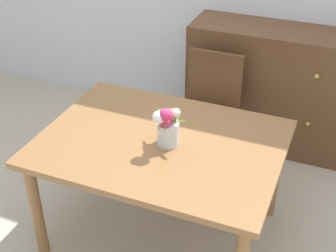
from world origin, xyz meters
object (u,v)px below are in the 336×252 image
(dining_table, at_px, (161,153))
(flower_vase, at_px, (167,126))
(dresser, at_px, (276,89))
(chair_far, at_px, (209,104))

(dining_table, xyz_separation_m, flower_vase, (0.05, -0.02, 0.22))
(dresser, height_order, flower_vase, dresser)
(dining_table, height_order, flower_vase, flower_vase)
(chair_far, distance_m, flower_vase, 0.95)
(chair_far, xyz_separation_m, dresser, (0.41, 0.46, -0.02))
(dresser, xyz_separation_m, flower_vase, (-0.39, -1.35, 0.36))
(dining_table, bearing_deg, dresser, 71.72)
(chair_far, bearing_deg, flower_vase, 91.50)
(chair_far, height_order, dresser, dresser)
(dining_table, bearing_deg, flower_vase, -25.90)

